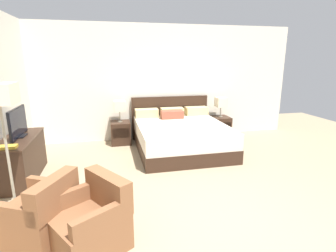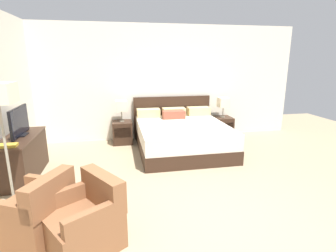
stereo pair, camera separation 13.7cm
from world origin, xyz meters
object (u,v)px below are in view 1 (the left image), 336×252
Objects in this scene: bed at (180,135)px; table_lamp_left at (119,106)px; nightstand_right at (220,127)px; dresser at (21,158)px; nightstand_left at (121,133)px; book_red_cover at (7,147)px; armchair_companion at (91,223)px; table_lamp_right at (221,102)px; tv at (18,123)px; armchair_by_window at (39,216)px.

bed reaches higher than table_lamp_left.
dresser reaches higher than nightstand_right.
bed is at bearing -30.56° from nightstand_left.
book_red_cover is 1.95m from armchair_companion.
bed is at bearing 15.50° from dresser.
dresser is at bearing -164.50° from bed.
table_lamp_left reaches higher than armchair_companion.
table_lamp_right is 4.49m from tv.
table_lamp_right is at bearing 0.03° from nightstand_left.
armchair_companion is (-3.01, -3.56, -0.62)m from table_lamp_right.
armchair_companion reaches higher than book_red_cover.
nightstand_right is 4.54m from tv.
nightstand_left is 2.37m from tv.
nightstand_right is at bearing 19.40° from tv.
tv is (-1.70, -1.49, 0.04)m from table_lamp_left.
tv is (0.00, 0.08, 0.58)m from dresser.
tv is at bearing -165.93° from bed.
table_lamp_right reaches higher than armchair_by_window.
bed is 4.25× the size of table_lamp_left.
tv is 2.03m from armchair_by_window.
dresser is at bearing -91.79° from tv.
bed is 4.01× the size of nightstand_left.
book_red_cover is (-4.23, -2.10, -0.17)m from table_lamp_right.
table_lamp_left is 1.95× the size of book_red_cover.
bed is 3.31m from armchair_companion.
armchair_by_window is at bearing -132.21° from bed.
dresser is (-1.71, -1.57, 0.10)m from nightstand_left.
armchair_by_window is at bearing -107.62° from table_lamp_left.
nightstand_right is at bearing 26.34° from book_red_cover.
nightstand_left is 3.59m from armchair_companion.
table_lamp_right is (-0.00, 0.00, 0.64)m from nightstand_right.
tv is 3.08× the size of book_red_cover.
armchair_companion is (-0.48, -3.55, 0.02)m from nightstand_left.
nightstand_left is 0.39× the size of dresser.
dresser is at bearing -137.33° from table_lamp_left.
armchair_by_window reaches higher than nightstand_left.
tv is 0.83× the size of armchair_companion.
armchair_companion is at bearing -130.30° from nightstand_right.
dresser is 2.33m from armchair_companion.
armchair_companion is at bearing -121.90° from bed.
book_red_cover is at bearing 118.36° from armchair_by_window.
table_lamp_right is (2.53, 0.00, 0.64)m from nightstand_left.
nightstand_left is at bearing 41.20° from tv.
nightstand_left is 2.32m from dresser.
bed is at bearing -149.46° from nightstand_right.
bed is at bearing 14.07° from tv.
table_lamp_left is at bearing 72.38° from armchair_by_window.
book_red_cover is at bearing -129.00° from table_lamp_left.
book_red_cover is at bearing 129.81° from armchair_companion.
table_lamp_right reaches higher than dresser.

